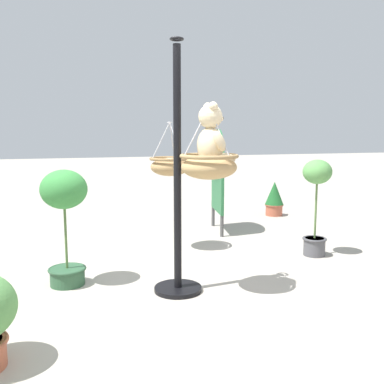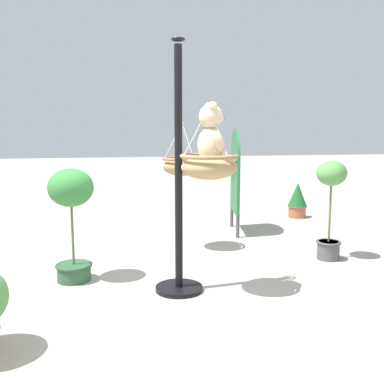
{
  "view_description": "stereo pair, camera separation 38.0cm",
  "coord_description": "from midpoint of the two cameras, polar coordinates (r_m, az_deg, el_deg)",
  "views": [
    {
      "loc": [
        3.63,
        -0.96,
        1.49
      ],
      "look_at": [
        0.02,
        0.1,
        0.94
      ],
      "focal_mm": 40.59,
      "sensor_mm": 36.0,
      "label": 1
    },
    {
      "loc": [
        3.72,
        -0.59,
        1.49
      ],
      "look_at": [
        0.02,
        0.1,
        0.94
      ],
      "focal_mm": 40.59,
      "sensor_mm": 36.0,
      "label": 2
    }
  ],
  "objects": [
    {
      "name": "display_sign_board",
      "position": [
        6.29,
        7.43,
        2.55
      ],
      "size": [
        0.77,
        0.16,
        1.5
      ],
      "color": "#286B3D",
      "rests_on": "ground"
    },
    {
      "name": "potted_plant_fern_front",
      "position": [
        4.32,
        -13.15,
        -2.23
      ],
      "size": [
        0.44,
        0.44,
        1.12
      ],
      "color": "#2D5638",
      "rests_on": "ground"
    },
    {
      "name": "potted_plant_small_succulent",
      "position": [
        5.22,
        19.75,
        -1.02
      ],
      "size": [
        0.34,
        0.34,
        1.14
      ],
      "color": "#4C4C51",
      "rests_on": "ground"
    },
    {
      "name": "potted_plant_tall_leafy",
      "position": [
        7.63,
        15.09,
        -1.03
      ],
      "size": [
        0.32,
        0.32,
        0.59
      ],
      "color": "#AD563D",
      "rests_on": "ground"
    },
    {
      "name": "teddy_bear",
      "position": [
        3.78,
        5.57,
        7.07
      ],
      "size": [
        0.37,
        0.33,
        0.54
      ],
      "color": "beige"
    },
    {
      "name": "display_pole_central",
      "position": [
        3.95,
        0.97,
        -3.5
      ],
      "size": [
        0.44,
        0.44,
        2.27
      ],
      "color": "black",
      "rests_on": "ground"
    },
    {
      "name": "hanging_basket_left_high",
      "position": [
        5.26,
        0.78,
        3.52
      ],
      "size": [
        0.49,
        0.49,
        0.65
      ],
      "color": "#A37F51"
    },
    {
      "name": "ground_plane",
      "position": [
        4.04,
        1.31,
        -13.39
      ],
      "size": [
        40.0,
        40.0,
        0.0
      ],
      "primitive_type": "plane",
      "color": "#A8A093"
    },
    {
      "name": "hanging_basket_with_teddy",
      "position": [
        3.79,
        5.16,
        3.51
      ],
      "size": [
        0.52,
        0.52,
        0.64
      ],
      "color": "tan"
    }
  ]
}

